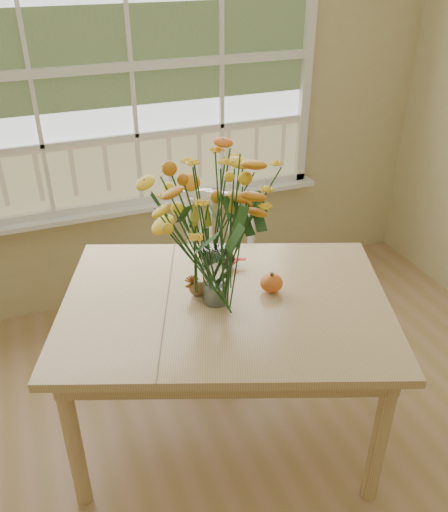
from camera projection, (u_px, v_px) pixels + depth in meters
name	position (u px, v px, depth m)	size (l,w,h in m)	color
wall_back	(132.00, 100.00, 3.19)	(4.00, 0.02, 2.70)	tan
window	(131.00, 70.00, 3.07)	(2.42, 0.12, 1.74)	silver
dining_table	(226.00, 317.00, 2.46)	(1.73, 1.48, 0.78)	tan
windsor_chair	(217.00, 264.00, 3.20)	(0.58, 0.57, 0.91)	white
flower_vase	(215.00, 223.00, 2.22)	(0.54, 0.54, 0.65)	white
pumpkin	(271.00, 284.00, 2.46)	(0.10, 0.10, 0.08)	#CF5518
turkey_figurine	(199.00, 289.00, 2.42)	(0.09, 0.07, 0.10)	#CCB78C
dark_gourd	(227.00, 260.00, 2.65)	(0.12, 0.08, 0.07)	#38160F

